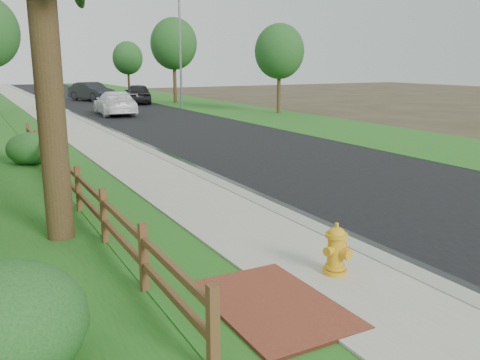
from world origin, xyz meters
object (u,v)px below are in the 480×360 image
dark_car_mid (138,94)px  streetlight (178,46)px  ranch_fence (69,177)px  white_suv (115,103)px  fire_hydrant (336,250)px

dark_car_mid → streetlight: size_ratio=0.60×
ranch_fence → dark_car_mid: size_ratio=3.50×
white_suv → streetlight: 7.04m
streetlight → white_suv: bearing=-157.2°
ranch_fence → fire_hydrant: 7.54m
white_suv → ranch_fence: bearing=75.8°
ranch_fence → dark_car_mid: bearing=69.5°
streetlight → ranch_fence: bearing=-118.0°
dark_car_mid → fire_hydrant: bearing=89.8°
dark_car_mid → streetlight: streetlight is taller
ranch_fence → streetlight: (12.15, 22.83, 3.93)m
white_suv → dark_car_mid: size_ratio=1.10×
fire_hydrant → dark_car_mid: dark_car_mid is taller
ranch_fence → dark_car_mid: (10.80, 28.85, 0.23)m
fire_hydrant → streetlight: size_ratio=0.11×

